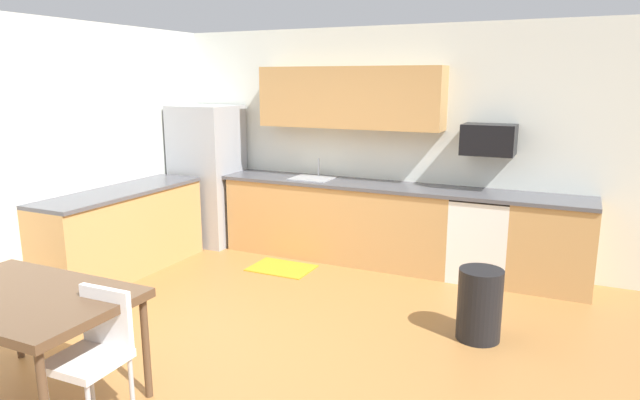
% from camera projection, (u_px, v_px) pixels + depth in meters
% --- Properties ---
extents(ground_plane, '(12.00, 12.00, 0.00)m').
position_uv_depth(ground_plane, '(268.00, 343.00, 4.53)').
color(ground_plane, '#9E6B38').
extents(wall_back, '(5.80, 0.10, 2.70)m').
position_uv_depth(wall_back, '(379.00, 144.00, 6.58)').
color(wall_back, silver).
rests_on(wall_back, ground).
extents(wall_left, '(0.10, 5.80, 2.70)m').
position_uv_depth(wall_left, '(27.00, 160.00, 5.34)').
color(wall_left, silver).
rests_on(wall_left, ground).
extents(cabinet_run_back, '(2.74, 0.60, 0.90)m').
position_uv_depth(cabinet_run_back, '(337.00, 221.00, 6.62)').
color(cabinet_run_back, tan).
rests_on(cabinet_run_back, ground).
extents(cabinet_run_back_right, '(0.81, 0.60, 0.90)m').
position_uv_depth(cabinet_run_back_right, '(552.00, 246.00, 5.64)').
color(cabinet_run_back_right, tan).
rests_on(cabinet_run_back_right, ground).
extents(cabinet_run_left, '(0.60, 2.00, 0.90)m').
position_uv_depth(cabinet_run_left, '(123.00, 233.00, 6.09)').
color(cabinet_run_left, tan).
rests_on(cabinet_run_left, ground).
extents(countertop_back, '(4.80, 0.64, 0.04)m').
position_uv_depth(countertop_back, '(368.00, 185.00, 6.37)').
color(countertop_back, '#4C4C51').
rests_on(countertop_back, cabinet_run_back).
extents(countertop_left, '(0.64, 2.00, 0.04)m').
position_uv_depth(countertop_left, '(120.00, 192.00, 5.99)').
color(countertop_left, '#4C4C51').
rests_on(countertop_left, cabinet_run_left).
extents(upper_cabinets_back, '(2.20, 0.34, 0.70)m').
position_uv_depth(upper_cabinets_back, '(349.00, 97.00, 6.40)').
color(upper_cabinets_back, tan).
extents(refrigerator, '(0.76, 0.70, 1.78)m').
position_uv_depth(refrigerator, '(208.00, 175.00, 7.21)').
color(refrigerator, '#9EA0A5').
rests_on(refrigerator, ground).
extents(oven_range, '(0.60, 0.60, 0.91)m').
position_uv_depth(oven_range, '(481.00, 237.00, 5.93)').
color(oven_range, white).
rests_on(oven_range, ground).
extents(microwave, '(0.54, 0.36, 0.32)m').
position_uv_depth(microwave, '(489.00, 140.00, 5.80)').
color(microwave, black).
extents(sink_basin, '(0.48, 0.40, 0.14)m').
position_uv_depth(sink_basin, '(312.00, 184.00, 6.67)').
color(sink_basin, '#A5A8AD').
rests_on(sink_basin, countertop_back).
extents(sink_faucet, '(0.02, 0.02, 0.24)m').
position_uv_depth(sink_faucet, '(319.00, 168.00, 6.79)').
color(sink_faucet, '#B2B5BA').
rests_on(sink_faucet, countertop_back).
extents(dining_table, '(1.40, 0.90, 0.77)m').
position_uv_depth(dining_table, '(22.00, 303.00, 3.55)').
color(dining_table, brown).
rests_on(dining_table, ground).
extents(chair_near_table, '(0.41, 0.41, 0.85)m').
position_uv_depth(chair_near_table, '(95.00, 347.00, 3.40)').
color(chair_near_table, white).
rests_on(chair_near_table, ground).
extents(trash_bin, '(0.36, 0.36, 0.60)m').
position_uv_depth(trash_bin, '(480.00, 304.00, 4.55)').
color(trash_bin, black).
rests_on(trash_bin, ground).
extents(floor_mat, '(0.70, 0.50, 0.01)m').
position_uv_depth(floor_mat, '(282.00, 268.00, 6.31)').
color(floor_mat, orange).
rests_on(floor_mat, ground).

